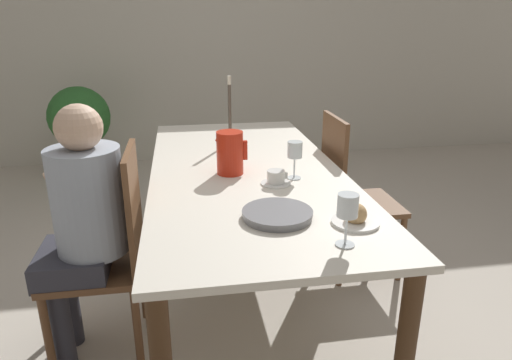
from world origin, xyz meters
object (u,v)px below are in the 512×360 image
object	(u,v)px
chair_opposite	(350,193)
wine_glass_water	(295,151)
bread_plate	(356,217)
wine_glass_juice	(348,209)
serving_tray	(277,214)
person_seated	(82,216)
chair_person_side	(111,251)
potted_plant	(80,120)
candlestick_tall	(230,116)
red_pitcher	(230,153)
teacup_near_person	(276,178)

from	to	relation	value
chair_opposite	wine_glass_water	size ratio (longest dim) A/B	5.31
wine_glass_water	bread_plate	distance (m)	0.55
wine_glass_juice	serving_tray	bearing A→B (deg)	124.88
person_seated	chair_person_side	bearing A→B (deg)	-70.83
person_seated	potted_plant	bearing A→B (deg)	11.13
serving_tray	candlestick_tall	bearing A→B (deg)	92.79
serving_tray	candlestick_tall	distance (m)	1.14
red_pitcher	candlestick_tall	size ratio (longest dim) A/B	0.52
chair_person_side	potted_plant	xyz separation A→B (m)	(-0.58, 2.42, 0.10)
person_seated	potted_plant	world-z (taller)	person_seated
red_pitcher	candlestick_tall	bearing A→B (deg)	83.59
wine_glass_water	candlestick_tall	xyz separation A→B (m)	(-0.23, 0.70, 0.03)
wine_glass_water	candlestick_tall	bearing A→B (deg)	108.10
bread_plate	potted_plant	distance (m)	3.25
red_pitcher	wine_glass_water	bearing A→B (deg)	-22.99
chair_person_side	bread_plate	distance (m)	1.09
chair_opposite	bread_plate	world-z (taller)	chair_opposite
chair_opposite	wine_glass_water	bearing A→B (deg)	-48.80
serving_tray	red_pitcher	bearing A→B (deg)	102.14
wine_glass_juice	candlestick_tall	size ratio (longest dim) A/B	0.46
person_seated	candlestick_tall	world-z (taller)	person_seated
candlestick_tall	serving_tray	bearing A→B (deg)	-87.21
red_pitcher	wine_glass_juice	bearing A→B (deg)	-69.82
red_pitcher	bread_plate	xyz separation A→B (m)	(0.40, -0.66, -0.08)
chair_opposite	teacup_near_person	bearing A→B (deg)	-50.35
chair_opposite	wine_glass_juice	world-z (taller)	chair_opposite
chair_opposite	wine_glass_water	world-z (taller)	chair_opposite
wine_glass_water	serving_tray	size ratio (longest dim) A/B	0.66
chair_opposite	wine_glass_juice	xyz separation A→B (m)	(-0.44, -1.08, 0.39)
person_seated	chair_opposite	bearing A→B (deg)	-69.40
bread_plate	candlestick_tall	xyz separation A→B (m)	(-0.33, 1.23, 0.14)
chair_person_side	serving_tray	size ratio (longest dim) A/B	3.52
wine_glass_water	serving_tray	xyz separation A→B (m)	(-0.17, -0.43, -0.12)
wine_glass_juice	bread_plate	size ratio (longest dim) A/B	1.03
wine_glass_juice	serving_tray	world-z (taller)	wine_glass_juice
chair_opposite	potted_plant	distance (m)	2.70
chair_person_side	wine_glass_water	size ratio (longest dim) A/B	5.31
bread_plate	wine_glass_water	bearing A→B (deg)	101.00
wine_glass_water	wine_glass_juice	distance (m)	0.69
chair_opposite	teacup_near_person	xyz separation A→B (m)	(-0.55, -0.46, 0.29)
wine_glass_juice	bread_plate	bearing A→B (deg)	58.35
serving_tray	candlestick_tall	xyz separation A→B (m)	(-0.06, 1.13, 0.15)
person_seated	teacup_near_person	bearing A→B (deg)	-85.22
wine_glass_juice	teacup_near_person	xyz separation A→B (m)	(-0.11, 0.63, -0.11)
wine_glass_juice	candlestick_tall	distance (m)	1.41
wine_glass_water	serving_tray	bearing A→B (deg)	-111.85
chair_opposite	candlestick_tall	size ratio (longest dim) A/B	2.38
potted_plant	wine_glass_water	bearing A→B (deg)	-58.16
chair_opposite	person_seated	world-z (taller)	person_seated
red_pitcher	serving_tray	size ratio (longest dim) A/B	0.77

